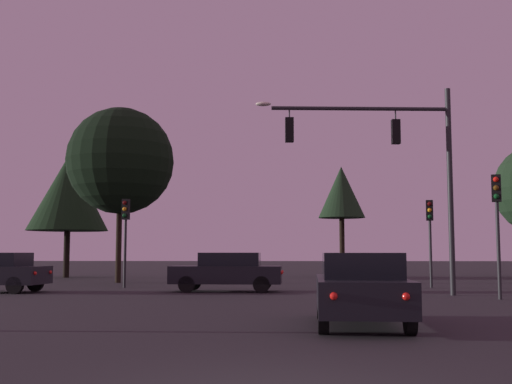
% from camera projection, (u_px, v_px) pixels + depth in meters
% --- Properties ---
extents(ground_plane, '(168.00, 168.00, 0.00)m').
position_uv_depth(ground_plane, '(280.00, 284.00, 31.02)').
color(ground_plane, '#262326').
rests_on(ground_plane, ground).
extents(traffic_signal_mast_arm, '(7.15, 0.70, 7.53)m').
position_uv_depth(traffic_signal_mast_arm, '(395.00, 154.00, 23.27)').
color(traffic_signal_mast_arm, '#232326').
rests_on(traffic_signal_mast_arm, ground).
extents(traffic_light_corner_left, '(0.34, 0.37, 3.82)m').
position_uv_depth(traffic_light_corner_left, '(430.00, 225.00, 28.07)').
color(traffic_light_corner_left, '#232326').
rests_on(traffic_light_corner_left, ground).
extents(traffic_light_corner_right, '(0.34, 0.37, 3.86)m').
position_uv_depth(traffic_light_corner_right, '(125.00, 224.00, 27.97)').
color(traffic_light_corner_right, '#232326').
rests_on(traffic_light_corner_right, ground).
extents(traffic_light_median, '(0.37, 0.39, 4.10)m').
position_uv_depth(traffic_light_median, '(497.00, 210.00, 21.10)').
color(traffic_light_median, '#232326').
rests_on(traffic_light_median, ground).
extents(car_nearside_lane, '(2.01, 4.49, 1.52)m').
position_uv_depth(car_nearside_lane, '(361.00, 288.00, 13.35)').
color(car_nearside_lane, black).
rests_on(car_nearside_lane, ground).
extents(car_crossing_right, '(4.45, 1.86, 1.52)m').
position_uv_depth(car_crossing_right, '(227.00, 271.00, 25.10)').
color(car_crossing_right, black).
rests_on(car_crossing_right, ground).
extents(tree_behind_sign, '(5.49, 5.49, 8.98)m').
position_uv_depth(tree_behind_sign, '(120.00, 161.00, 32.96)').
color(tree_behind_sign, black).
rests_on(tree_behind_sign, ground).
extents(tree_center_horizon, '(3.03, 3.03, 7.13)m').
position_uv_depth(tree_center_horizon, '(341.00, 193.00, 41.68)').
color(tree_center_horizon, black).
rests_on(tree_center_horizon, ground).
extents(tree_right_cluster, '(4.92, 4.92, 7.60)m').
position_uv_depth(tree_right_cluster, '(68.00, 193.00, 39.57)').
color(tree_right_cluster, black).
rests_on(tree_right_cluster, ground).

